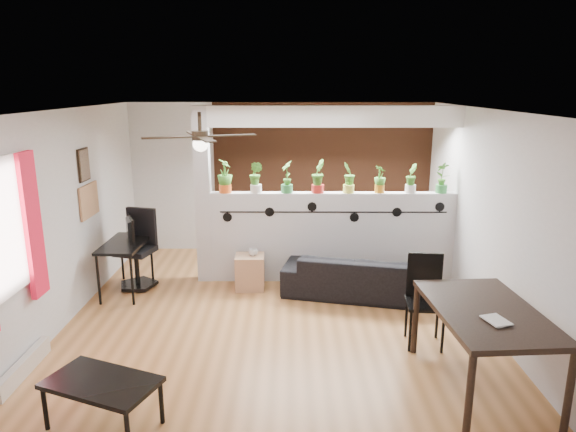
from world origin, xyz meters
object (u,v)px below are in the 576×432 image
at_px(potted_plant_4, 349,177).
at_px(computer_desk, 125,247).
at_px(potted_plant_2, 287,176).
at_px(potted_plant_6, 411,177).
at_px(potted_plant_0, 225,175).
at_px(ceiling_fan, 200,139).
at_px(cup, 253,252).
at_px(potted_plant_1, 256,176).
at_px(potted_plant_5, 380,178).
at_px(sofa, 356,276).
at_px(dining_table, 485,318).
at_px(potted_plant_3, 318,175).
at_px(coffee_table, 102,386).
at_px(folding_chair, 425,291).
at_px(cube_shelf, 250,272).
at_px(potted_plant_7, 442,177).
at_px(office_chair, 138,254).

distance_m(potted_plant_4, computer_desk, 3.35).
distance_m(potted_plant_2, potted_plant_4, 0.90).
bearing_deg(potted_plant_6, potted_plant_0, 180.00).
bearing_deg(ceiling_fan, cup, 72.86).
distance_m(potted_plant_1, potted_plant_5, 1.81).
bearing_deg(sofa, ceiling_fan, 44.71).
bearing_deg(potted_plant_1, ceiling_fan, -104.68).
height_order(sofa, cup, cup).
height_order(potted_plant_4, dining_table, potted_plant_4).
xyz_separation_m(potted_plant_0, potted_plant_3, (1.35, 0.00, -0.00)).
xyz_separation_m(cup, coffee_table, (-1.07, -3.12, -0.16)).
bearing_deg(folding_chair, cup, 142.87).
xyz_separation_m(potted_plant_1, potted_plant_3, (0.90, 0.00, 0.01)).
xyz_separation_m(potted_plant_3, cube_shelf, (-0.98, -0.38, -1.35)).
bearing_deg(potted_plant_0, sofa, -17.69).
bearing_deg(potted_plant_4, potted_plant_5, 0.00).
distance_m(computer_desk, folding_chair, 4.12).
distance_m(potted_plant_4, cup, 1.77).
bearing_deg(cube_shelf, ceiling_fan, -107.06).
distance_m(potted_plant_7, office_chair, 4.56).
height_order(potted_plant_1, potted_plant_7, potted_plant_1).
distance_m(sofa, dining_table, 2.52).
bearing_deg(computer_desk, ceiling_fan, -44.09).
bearing_deg(potted_plant_2, cube_shelf, -144.88).
bearing_deg(potted_plant_6, potted_plant_4, 180.00).
relative_size(potted_plant_7, sofa, 0.24).
height_order(ceiling_fan, potted_plant_6, ceiling_fan).
relative_size(dining_table, coffee_table, 1.48).
height_order(potted_plant_1, cube_shelf, potted_plant_1).
bearing_deg(folding_chair, potted_plant_3, 120.19).
height_order(potted_plant_7, computer_desk, potted_plant_7).
relative_size(potted_plant_1, office_chair, 0.41).
relative_size(potted_plant_7, coffee_table, 0.42).
xyz_separation_m(potted_plant_2, potted_plant_3, (0.45, 0.00, 0.01)).
xyz_separation_m(potted_plant_4, sofa, (0.08, -0.60, -1.31)).
relative_size(ceiling_fan, potted_plant_6, 2.79).
relative_size(sofa, cup, 15.26).
bearing_deg(cube_shelf, potted_plant_6, 7.34).
xyz_separation_m(potted_plant_5, cup, (-1.84, -0.38, -1.01)).
bearing_deg(potted_plant_4, ceiling_fan, -135.41).
relative_size(ceiling_fan, coffee_table, 1.11).
height_order(potted_plant_2, cube_shelf, potted_plant_2).
distance_m(folding_chair, coffee_table, 3.51).
distance_m(potted_plant_3, computer_desk, 2.93).
bearing_deg(potted_plant_3, dining_table, -63.55).
relative_size(potted_plant_0, potted_plant_1, 1.07).
bearing_deg(potted_plant_6, ceiling_fan, -146.59).
bearing_deg(folding_chair, sofa, 114.15).
distance_m(potted_plant_3, potted_plant_7, 1.81).
bearing_deg(potted_plant_3, computer_desk, -169.97).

